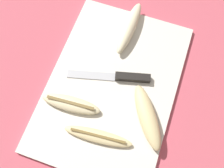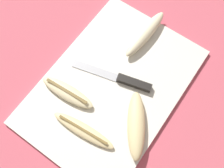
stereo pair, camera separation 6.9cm
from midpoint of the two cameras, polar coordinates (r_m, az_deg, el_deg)
name	(u,v)px [view 1 (the left image)]	position (r m, az deg, el deg)	size (l,w,h in m)	color
ground_plane	(112,87)	(0.71, -2.76, -1.00)	(4.00, 4.00, 0.00)	#C65160
cutting_board	(112,86)	(0.70, -2.78, -0.83)	(0.48, 0.33, 0.01)	silver
knife	(124,77)	(0.70, -0.11, 1.18)	(0.08, 0.22, 0.02)	black
banana_ripe_center	(98,136)	(0.66, -6.11, -11.68)	(0.05, 0.17, 0.02)	beige
banana_cream_curved	(71,104)	(0.68, -11.79, -4.65)	(0.05, 0.16, 0.02)	beige
banana_mellow_near	(147,117)	(0.66, 4.74, -7.53)	(0.17, 0.13, 0.04)	beige
banana_bright_far	(129,28)	(0.76, 1.13, 11.88)	(0.18, 0.04, 0.03)	beige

